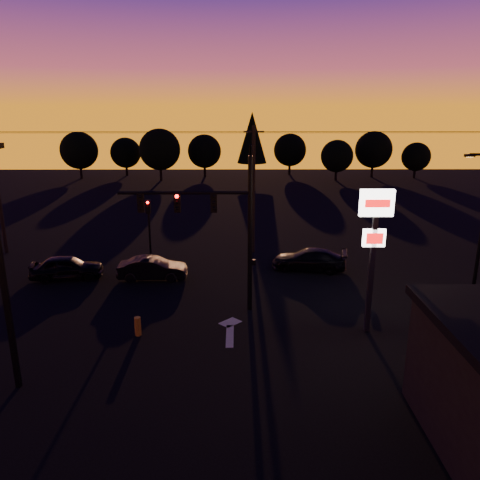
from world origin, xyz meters
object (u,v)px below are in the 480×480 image
Objects in this scene: bollard at (138,326)px; car_left at (67,267)px; traffic_signal_mast at (218,218)px; secondary_signal at (149,222)px; car_right at (309,259)px; pylon_sign at (374,231)px; car_mid at (153,268)px.

car_left reaches higher than bollard.
traffic_signal_mast reaches higher than bollard.
car_left is at bearing -148.01° from secondary_signal.
secondary_signal is (-4.90, 7.49, -2.07)m from traffic_signal_mast.
secondary_signal reaches higher than car_right.
traffic_signal_mast is 9.50× the size of bollard.
pylon_sign reaches higher than car_left.
secondary_signal is 0.64× the size of pylon_sign.
car_left is at bearing -72.93° from car_right.
pylon_sign is at bearing -122.70° from car_mid.
pylon_sign reaches higher than car_right.
traffic_signal_mast is 7.50m from car_mid.
car_mid is at bearing -77.86° from secondary_signal.
car_left reaches higher than car_right.
bollard is at bearing -34.70° from car_right.
secondary_signal is 3.77m from car_mid.
car_left is 5.29m from car_mid.
bollard is at bearing -142.03° from traffic_signal_mast.
traffic_signal_mast is at bearing -31.28° from car_right.
car_right is (10.54, -1.34, -2.17)m from secondary_signal.
traffic_signal_mast is 1.97× the size of secondary_signal.
bollard is 0.22× the size of car_mid.
car_left is (-16.64, 7.09, -4.18)m from pylon_sign.
secondary_signal is 10.71m from bollard.
traffic_signal_mast is 9.19m from secondary_signal.
pylon_sign is 1.63× the size of car_mid.
pylon_sign is 11.67m from bollard.
secondary_signal is at bearing 123.19° from traffic_signal_mast.
car_mid is 10.03m from car_right.
traffic_signal_mast is at bearing 160.64° from pylon_sign.
pylon_sign is (12.00, -9.99, 2.05)m from secondary_signal.
traffic_signal_mast reaches higher than car_right.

